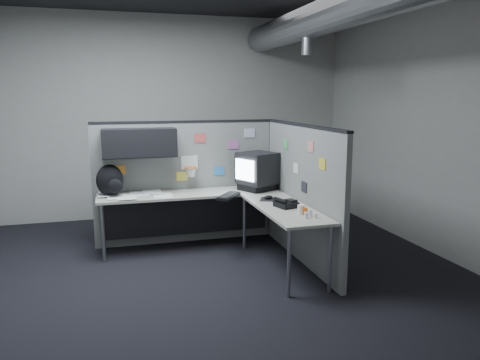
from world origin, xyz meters
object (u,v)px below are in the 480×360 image
object	(u,v)px
desk	(214,205)
phone	(286,204)
monitor	(258,171)
backpack	(110,181)
keyboard	(228,196)

from	to	relation	value
desk	phone	world-z (taller)	phone
monitor	backpack	distance (m)	1.86
monitor	phone	size ratio (longest dim) A/B	2.12
keyboard	desk	bearing A→B (deg)	134.04
desk	backpack	distance (m)	1.30
desk	monitor	size ratio (longest dim) A/B	4.03
desk	keyboard	size ratio (longest dim) A/B	5.14
desk	keyboard	world-z (taller)	keyboard
phone	backpack	distance (m)	2.17
keyboard	monitor	bearing A→B (deg)	26.85
keyboard	phone	size ratio (longest dim) A/B	1.66
phone	desk	bearing A→B (deg)	124.85
phone	backpack	size ratio (longest dim) A/B	0.68
backpack	phone	bearing A→B (deg)	-37.79
keyboard	backpack	size ratio (longest dim) A/B	1.13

